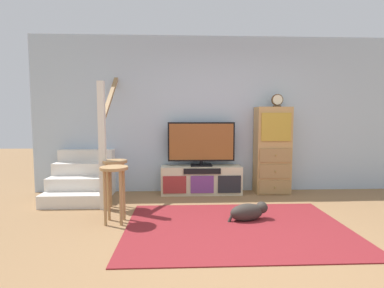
# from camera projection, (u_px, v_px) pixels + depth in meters

# --- Properties ---
(ground_plane) EXTENTS (20.00, 20.00, 0.00)m
(ground_plane) POSITION_uv_depth(u_px,v_px,m) (249.00, 251.00, 2.83)
(ground_plane) COLOR olive
(back_wall) EXTENTS (6.40, 0.12, 2.70)m
(back_wall) POSITION_uv_depth(u_px,v_px,m) (217.00, 115.00, 5.16)
(back_wall) COLOR #A8BCD1
(back_wall) RESTS_ON ground_plane
(area_rug) EXTENTS (2.60, 1.80, 0.01)m
(area_rug) POSITION_uv_depth(u_px,v_px,m) (237.00, 228.00, 3.43)
(area_rug) COLOR maroon
(area_rug) RESTS_ON ground_plane
(media_console) EXTENTS (1.36, 0.38, 0.48)m
(media_console) POSITION_uv_depth(u_px,v_px,m) (201.00, 180.00, 4.98)
(media_console) COLOR beige
(media_console) RESTS_ON ground_plane
(television) EXTENTS (1.14, 0.22, 0.75)m
(television) POSITION_uv_depth(u_px,v_px,m) (201.00, 143.00, 4.95)
(television) COLOR black
(television) RESTS_ON media_console
(side_cabinet) EXTENTS (0.58, 0.38, 1.48)m
(side_cabinet) POSITION_uv_depth(u_px,v_px,m) (272.00, 151.00, 5.00)
(side_cabinet) COLOR tan
(side_cabinet) RESTS_ON ground_plane
(desk_clock) EXTENTS (0.19, 0.08, 0.22)m
(desk_clock) POSITION_uv_depth(u_px,v_px,m) (277.00, 101.00, 4.91)
(desk_clock) COLOR #4C3823
(desk_clock) RESTS_ON side_cabinet
(staircase) EXTENTS (1.00, 1.36, 2.20)m
(staircase) POSITION_uv_depth(u_px,v_px,m) (87.00, 173.00, 4.90)
(staircase) COLOR silver
(staircase) RESTS_ON ground_plane
(bar_stool_near) EXTENTS (0.34, 0.34, 0.70)m
(bar_stool_near) POSITION_uv_depth(u_px,v_px,m) (114.00, 181.00, 3.56)
(bar_stool_near) COLOR #A37A4C
(bar_stool_near) RESTS_ON ground_plane
(bar_stool_far) EXTENTS (0.34, 0.34, 0.70)m
(bar_stool_far) POSITION_uv_depth(u_px,v_px,m) (115.00, 173.00, 4.13)
(bar_stool_far) COLOR #A37A4C
(bar_stool_far) RESTS_ON ground_plane
(dog) EXTENTS (0.53, 0.30, 0.23)m
(dog) POSITION_uv_depth(u_px,v_px,m) (249.00, 212.00, 3.67)
(dog) COLOR #332D28
(dog) RESTS_ON ground_plane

